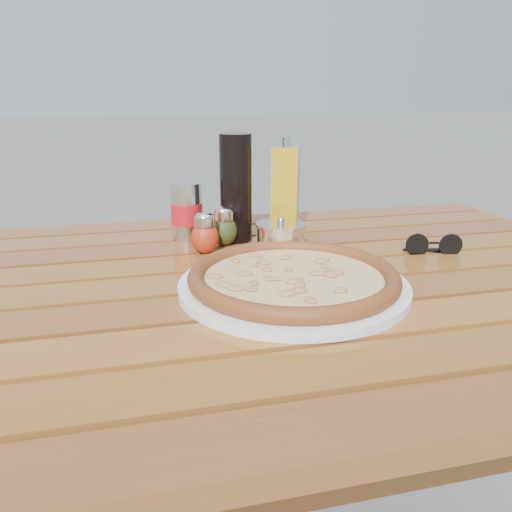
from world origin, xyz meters
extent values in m
cube|color=#37220C|center=(0.64, 0.39, 0.35)|extent=(0.06, 0.06, 0.70)
cube|color=#39210D|center=(0.00, 0.00, 0.70)|extent=(1.36, 0.86, 0.04)
cube|color=#51250E|center=(0.00, -0.41, 0.73)|extent=(1.40, 0.09, 0.03)
cube|color=#522F0E|center=(0.00, -0.30, 0.73)|extent=(1.40, 0.09, 0.03)
cube|color=#5E3310|center=(0.00, -0.20, 0.73)|extent=(1.40, 0.09, 0.03)
cube|color=#502A0E|center=(0.00, -0.10, 0.73)|extent=(1.40, 0.09, 0.03)
cube|color=#582F0F|center=(0.00, 0.00, 0.73)|extent=(1.40, 0.09, 0.03)
cube|color=#57300F|center=(0.00, 0.10, 0.73)|extent=(1.40, 0.09, 0.03)
cube|color=#52260E|center=(0.00, 0.20, 0.73)|extent=(1.40, 0.09, 0.03)
cube|color=#572E0F|center=(0.00, 0.30, 0.73)|extent=(1.40, 0.09, 0.03)
cube|color=#56290F|center=(0.00, 0.41, 0.73)|extent=(1.40, 0.09, 0.03)
cylinder|color=white|center=(0.04, -0.07, 0.76)|extent=(0.48, 0.48, 0.01)
cylinder|color=#FFEDB6|center=(0.04, -0.07, 0.77)|extent=(0.40, 0.40, 0.01)
torus|color=black|center=(0.04, -0.07, 0.77)|extent=(0.43, 0.43, 0.03)
ellipsoid|color=red|center=(-0.07, 0.15, 0.78)|extent=(0.06, 0.06, 0.06)
cylinder|color=silver|center=(-0.07, 0.15, 0.81)|extent=(0.05, 0.05, 0.02)
ellipsoid|color=white|center=(-0.07, 0.15, 0.82)|extent=(0.04, 0.04, 0.02)
ellipsoid|color=#3B441B|center=(-0.02, 0.20, 0.78)|extent=(0.06, 0.06, 0.06)
cylinder|color=silver|center=(-0.02, 0.20, 0.81)|extent=(0.05, 0.05, 0.02)
ellipsoid|color=silver|center=(-0.02, 0.20, 0.82)|extent=(0.04, 0.04, 0.02)
cylinder|color=black|center=(0.01, 0.23, 0.86)|extent=(0.08, 0.08, 0.22)
cylinder|color=silver|center=(-0.09, 0.27, 0.81)|extent=(0.07, 0.07, 0.12)
cylinder|color=red|center=(-0.09, 0.27, 0.81)|extent=(0.07, 0.07, 0.04)
cube|color=#B69313|center=(0.12, 0.24, 0.84)|extent=(0.07, 0.07, 0.19)
cylinder|color=silver|center=(0.12, 0.24, 0.95)|extent=(0.03, 0.03, 0.02)
cylinder|color=white|center=(0.07, 0.12, 0.78)|extent=(0.09, 0.09, 0.05)
cylinder|color=silver|center=(0.07, 0.12, 0.81)|extent=(0.10, 0.10, 0.01)
sphere|color=silver|center=(0.07, 0.12, 0.81)|extent=(0.01, 0.01, 0.01)
cylinder|color=black|center=(0.33, 0.05, 0.77)|extent=(0.04, 0.02, 0.04)
cylinder|color=black|center=(0.39, 0.03, 0.77)|extent=(0.04, 0.02, 0.04)
cube|color=black|center=(0.36, 0.04, 0.77)|extent=(0.02, 0.01, 0.00)
cube|color=black|center=(0.35, 0.06, 0.75)|extent=(0.09, 0.03, 0.00)
cube|color=black|center=(0.37, 0.06, 0.75)|extent=(0.09, 0.03, 0.00)
camera|label=1|loc=(-0.19, -0.77, 1.04)|focal=35.00mm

